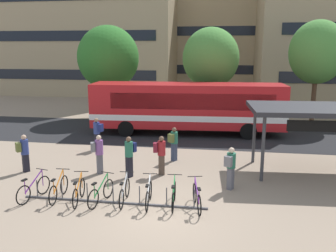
{
  "coord_description": "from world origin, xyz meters",
  "views": [
    {
      "loc": [
        1.97,
        -10.92,
        5.37
      ],
      "look_at": [
        -0.57,
        5.3,
        1.79
      ],
      "focal_mm": 38.2,
      "sensor_mm": 36.0,
      "label": 1
    }
  ],
  "objects": [
    {
      "name": "parked_bicycle_orange_1",
      "position": [
        -3.82,
        0.45,
        0.38
      ],
      "size": [
        0.52,
        1.72,
        0.99
      ],
      "rotation": [
        0.0,
        0.0,
        1.63
      ],
      "color": "black",
      "rests_on": "ground"
    },
    {
      "name": "parked_bicycle_green_3",
      "position": [
        -2.19,
        0.35,
        0.38
      ],
      "size": [
        0.55,
        1.7,
        0.99
      ],
      "rotation": [
        0.0,
        0.0,
        1.37
      ],
      "color": "black",
      "rests_on": "ground"
    },
    {
      "name": "bus_lane_asphalt",
      "position": [
        0.0,
        11.35,
        0.0
      ],
      "size": [
        80.0,
        7.2,
        0.01
      ],
      "primitive_type": "cube",
      "color": "#232326",
      "rests_on": "ground"
    },
    {
      "name": "commuter_olive_pack_2",
      "position": [
        -0.34,
        5.56,
        0.96
      ],
      "size": [
        0.52,
        0.6,
        1.66
      ],
      "rotation": [
        0.0,
        0.0,
        1.08
      ],
      "color": "#2D3851",
      "rests_on": "ground"
    },
    {
      "name": "city_bus",
      "position": [
        -0.36,
        11.35,
        1.78
      ],
      "size": [
        12.15,
        3.26,
        3.2
      ],
      "rotation": [
        0.0,
        0.0,
        3.2
      ],
      "color": "red",
      "rests_on": "ground"
    },
    {
      "name": "street_tree_0",
      "position": [
        0.95,
        15.55,
        4.67
      ],
      "size": [
        4.09,
        4.09,
        6.87
      ],
      "color": "brown",
      "rests_on": "ground"
    },
    {
      "name": "commuter_grey_pack_6",
      "position": [
        2.32,
        2.34,
        0.97
      ],
      "size": [
        0.51,
        0.6,
        1.68
      ],
      "rotation": [
        0.0,
        0.0,
        1.1
      ],
      "color": "#565660",
      "rests_on": "ground"
    },
    {
      "name": "parked_bicycle_white_5",
      "position": [
        -0.5,
        0.46,
        0.38
      ],
      "size": [
        0.52,
        1.72,
        0.99
      ],
      "rotation": [
        0.0,
        0.0,
        1.66
      ],
      "color": "black",
      "rests_on": "ground"
    },
    {
      "name": "ground",
      "position": [
        0.0,
        0.0,
        0.0
      ],
      "size": [
        200.0,
        200.0,
        0.0
      ],
      "primitive_type": "plane",
      "color": "gray"
    },
    {
      "name": "street_tree_3",
      "position": [
        8.21,
        15.29,
        5.09
      ],
      "size": [
        3.81,
        3.81,
        7.28
      ],
      "color": "brown",
      "rests_on": "ground"
    },
    {
      "name": "commuter_navy_pack_5",
      "position": [
        -4.66,
        6.88,
        1.0
      ],
      "size": [
        0.58,
        0.42,
        1.73
      ],
      "rotation": [
        0.0,
        0.0,
        2.9
      ],
      "color": "black",
      "rests_on": "ground"
    },
    {
      "name": "parked_bicycle_silver_4",
      "position": [
        -1.38,
        0.51,
        0.38
      ],
      "size": [
        0.52,
        1.72,
        0.99
      ],
      "rotation": [
        0.0,
        0.0,
        1.64
      ],
      "color": "black",
      "rests_on": "ground"
    },
    {
      "name": "parked_bicycle_purple_0",
      "position": [
        -4.71,
        0.31,
        0.38
      ],
      "size": [
        0.58,
        1.69,
        0.99
      ],
      "rotation": [
        0.0,
        0.0,
        1.35
      ],
      "color": "black",
      "rests_on": "ground"
    },
    {
      "name": "parked_bicycle_purple_7",
      "position": [
        1.18,
        0.43,
        0.38
      ],
      "size": [
        0.59,
        1.69,
        0.99
      ],
      "rotation": [
        0.0,
        0.0,
        1.8
      ],
      "color": "black",
      "rests_on": "ground"
    },
    {
      "name": "commuter_maroon_pack_3",
      "position": [
        -0.62,
        3.57,
        0.99
      ],
      "size": [
        0.56,
        0.38,
        1.71
      ],
      "rotation": [
        0.0,
        0.0,
        0.14
      ],
      "color": "#47382D",
      "rests_on": "ground"
    },
    {
      "name": "street_tree_2",
      "position": [
        -6.8,
        15.66,
        4.66
      ],
      "size": [
        4.65,
        4.65,
        7.08
      ],
      "color": "brown",
      "rests_on": "ground"
    },
    {
      "name": "parked_bicycle_green_6",
      "position": [
        0.38,
        0.5,
        0.38
      ],
      "size": [
        0.52,
        1.72,
        0.99
      ],
      "rotation": [
        0.0,
        0.0,
        1.65
      ],
      "color": "black",
      "rests_on": "ground"
    },
    {
      "name": "building_centre_block",
      "position": [
        1.32,
        39.09,
        6.96
      ],
      "size": [
        17.39,
        10.15,
        13.91
      ],
      "color": "tan",
      "rests_on": "ground"
    },
    {
      "name": "commuter_navy_pack_4",
      "position": [
        -1.87,
        3.09,
        1.02
      ],
      "size": [
        0.51,
        0.6,
        1.77
      ],
      "rotation": [
        0.0,
        0.0,
        4.25
      ],
      "color": "black",
      "rests_on": "ground"
    },
    {
      "name": "building_left_wing",
      "position": [
        -14.52,
        32.96,
        10.44
      ],
      "size": [
        21.17,
        12.49,
        20.87
      ],
      "color": "tan",
      "rests_on": "ground"
    },
    {
      "name": "bike_rack",
      "position": [
        -1.77,
        0.41,
        0.09
      ],
      "size": [
        6.68,
        0.11,
        0.7
      ],
      "rotation": [
        0.0,
        0.0,
        0.0
      ],
      "color": "#47474C",
      "rests_on": "ground"
    },
    {
      "name": "commuter_olive_pack_1",
      "position": [
        -6.62,
        2.99,
        0.96
      ],
      "size": [
        0.58,
        0.59,
        1.68
      ],
      "rotation": [
        0.0,
        0.0,
        0.84
      ],
      "color": "black",
      "rests_on": "ground"
    },
    {
      "name": "commuter_grey_pack_0",
      "position": [
        -3.31,
        3.29,
        0.99
      ],
      "size": [
        0.6,
        0.51,
        1.72
      ],
      "rotation": [
        0.0,
        0.0,
        0.46
      ],
      "color": "#565660",
      "rests_on": "ground"
    },
    {
      "name": "parked_bicycle_orange_2",
      "position": [
        -2.99,
        0.3,
        0.38
      ],
      "size": [
        0.52,
        1.71,
        0.99
      ],
      "rotation": [
        0.0,
        0.0,
        1.72
      ],
      "color": "black",
      "rests_on": "ground"
    },
    {
      "name": "transit_shelter",
      "position": [
        5.87,
        4.82,
        2.75
      ],
      "size": [
        5.68,
        3.64,
        2.94
      ],
      "rotation": [
        0.0,
        0.0,
        0.06
      ],
      "color": "#38383D",
      "rests_on": "ground"
    }
  ]
}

